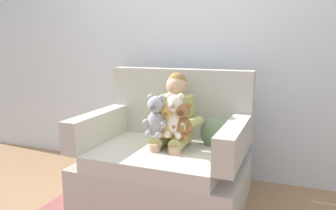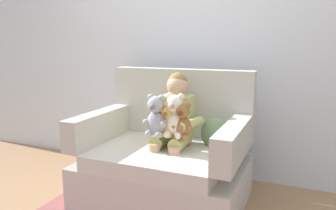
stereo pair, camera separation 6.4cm
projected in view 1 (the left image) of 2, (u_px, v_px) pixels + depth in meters
ground_plane at (164, 200)px, 2.66m from camera, size 8.00×8.00×0.00m
back_wall at (193, 39)px, 3.09m from camera, size 6.00×0.10×2.60m
armchair at (166, 160)px, 2.64m from camera, size 1.27×0.91×1.04m
seated_child at (174, 119)px, 2.58m from camera, size 0.45×0.39×0.82m
plush_brown at (183, 122)px, 2.40m from camera, size 0.16×0.13×0.27m
plush_honey at (168, 122)px, 2.45m from camera, size 0.15×0.12×0.25m
plush_grey at (156, 117)px, 2.45m from camera, size 0.19×0.16×0.33m
plush_cream at (175, 117)px, 2.43m from camera, size 0.20×0.16×0.34m
throw_pillow at (215, 134)px, 2.58m from camera, size 0.28×0.17×0.26m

